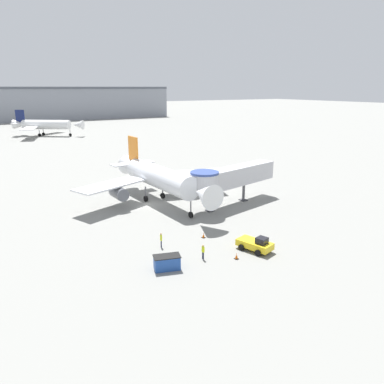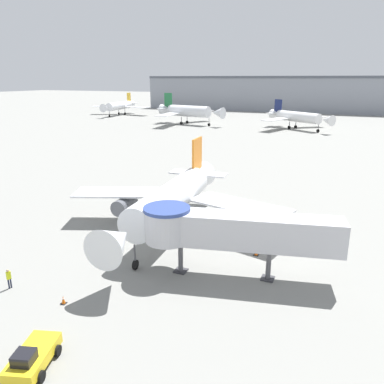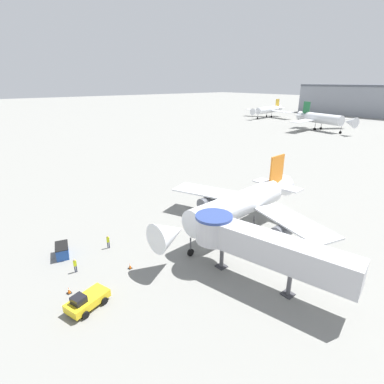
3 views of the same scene
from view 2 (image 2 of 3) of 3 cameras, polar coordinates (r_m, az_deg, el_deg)
name	(u,v)px [view 2 (image 2 of 3)]	position (r m, az deg, el deg)	size (l,w,h in m)	color
ground_plane	(155,231)	(43.20, -5.61, -5.92)	(800.00, 800.00, 0.00)	gray
main_airplane	(172,199)	(41.24, -3.07, -1.05)	(26.31, 25.68, 9.45)	silver
jet_bridge	(226,229)	(32.17, 5.17, -5.68)	(16.81, 6.61, 6.07)	#B7B7BC
pushback_tug_yellow	(32,357)	(26.22, -23.16, -22.16)	(2.98, 4.30, 1.75)	yellow
traffic_cone_starboard_wing	(256,252)	(37.80, 9.77, -8.94)	(0.48, 0.48, 0.80)	black
traffic_cone_near_nose	(63,300)	(31.68, -19.02, -15.28)	(0.41, 0.41, 0.68)	black
ground_crew_wing_walker	(9,277)	(35.07, -26.14, -11.58)	(0.30, 0.38, 1.75)	#1E2338
background_jet_green_tail	(188,111)	(143.02, -0.65, 12.23)	(28.32, 31.85, 11.31)	silver
background_jet_navy_tail	(297,117)	(133.80, 15.68, 10.98)	(24.12, 24.62, 9.54)	white
background_jet_gold_tail	(120,106)	(183.24, -10.96, 12.79)	(29.62, 29.41, 9.90)	silver
terminal_building	(310,94)	(211.11, 17.54, 14.09)	(174.66, 28.41, 17.83)	gray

